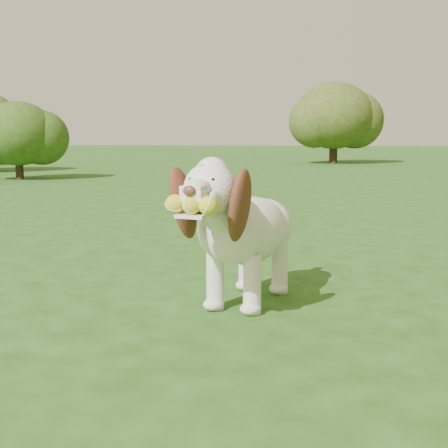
# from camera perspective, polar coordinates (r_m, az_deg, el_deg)

# --- Properties ---
(ground) EXTENTS (80.00, 80.00, 0.00)m
(ground) POSITION_cam_1_polar(r_m,az_deg,el_deg) (3.48, 3.70, -5.79)
(ground) COLOR #204413
(ground) RESTS_ON ground
(dog) EXTENTS (0.60, 1.13, 0.75)m
(dog) POSITION_cam_1_polar(r_m,az_deg,el_deg) (3.04, 1.71, -0.19)
(dog) COLOR silver
(dog) RESTS_ON ground
(shrub_a) EXTENTS (1.37, 1.37, 1.42)m
(shrub_a) POSITION_cam_1_polar(r_m,az_deg,el_deg) (12.09, -18.33, 7.85)
(shrub_a) COLOR #382314
(shrub_a) RESTS_ON ground
(shrub_i) EXTENTS (2.18, 2.18, 2.26)m
(shrub_i) POSITION_cam_1_polar(r_m,az_deg,el_deg) (17.90, 10.04, 9.72)
(shrub_i) COLOR #382314
(shrub_i) RESTS_ON ground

